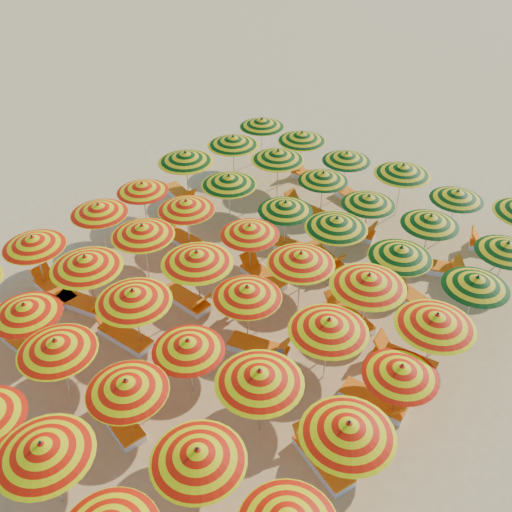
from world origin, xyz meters
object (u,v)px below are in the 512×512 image
(umbrella_45, at_px, (403,170))
(lounger_20, at_px, (305,209))
(beachgoer_b, at_px, (279,369))
(umbrella_33, at_px, (337,223))
(lounger_9, at_px, (186,300))
(lounger_18, at_px, (323,257))
(umbrella_31, at_px, (229,180))
(umbrella_38, at_px, (323,177))
(umbrella_14, at_px, (133,296))
(umbrella_29, at_px, (436,320))
(umbrella_3, at_px, (43,449))
(umbrella_42, at_px, (262,123))
(umbrella_43, at_px, (302,137))
(lounger_14, at_px, (348,316))
(umbrella_8, at_px, (56,346))
(umbrella_19, at_px, (142,230))
(umbrella_13, at_px, (86,262))
(umbrella_39, at_px, (369,200))
(umbrella_16, at_px, (259,376))
(lounger_5, at_px, (55,290))
(umbrella_46, at_px, (457,195))
(umbrella_25, at_px, (186,205))
(umbrella_26, at_px, (250,230))
(umbrella_41, at_px, (507,247))
(umbrella_15, at_px, (188,345))
(lounger_16, at_px, (180,194))
(umbrella_12, at_px, (33,242))
(umbrella_35, at_px, (477,282))
(lounger_7, at_px, (124,336))
(lounger_19, at_px, (411,297))
(umbrella_18, at_px, (99,209))
(lounger_4, at_px, (118,419))
(umbrella_30, at_px, (186,157))
(lounger_10, at_px, (260,348))
(umbrella_32, at_px, (286,206))
(umbrella_28, at_px, (369,280))
(umbrella_17, at_px, (348,429))
(umbrella_21, at_px, (247,292))
(umbrella_20, at_px, (197,257))
(umbrella_34, at_px, (401,252))
(lounger_6, at_px, (83,303))
(lounger_3, at_px, (26,345))
(umbrella_10, at_px, (198,455))
(lounger_26, at_px, (493,247))
(lounger_25, at_px, (355,198))
(umbrella_23, at_px, (401,371))
(lounger_11, at_px, (375,401))
(lounger_24, at_px, (311,176))
(umbrella_22, at_px, (329,325))
(umbrella_27, at_px, (301,258))
(umbrella_37, at_px, (278,155))

(umbrella_45, distance_m, lounger_20, 3.89)
(beachgoer_b, bearing_deg, lounger_20, -35.38)
(umbrella_33, height_order, lounger_9, umbrella_33)
(umbrella_33, xyz_separation_m, lounger_18, (-0.50, 0.21, -1.72))
(umbrella_31, distance_m, umbrella_38, 3.44)
(umbrella_14, distance_m, umbrella_29, 7.82)
(umbrella_3, xyz_separation_m, umbrella_42, (-6.65, 15.23, -0.12))
(umbrella_43, bearing_deg, lounger_14, -44.97)
(umbrella_8, height_order, umbrella_38, umbrella_8)
(lounger_20, bearing_deg, umbrella_19, 78.55)
(umbrella_13, height_order, umbrella_39, umbrella_13)
(umbrella_16, height_order, lounger_5, umbrella_16)
(beachgoer_b, bearing_deg, umbrella_46, -69.05)
(umbrella_25, relative_size, umbrella_26, 1.08)
(umbrella_33, bearing_deg, umbrella_29, -26.81)
(umbrella_41, bearing_deg, umbrella_31, -165.11)
(umbrella_15, xyz_separation_m, umbrella_25, (-4.51, 4.47, 0.09))
(umbrella_16, height_order, umbrella_19, umbrella_16)
(lounger_16, bearing_deg, umbrella_12, -69.10)
(umbrella_25, relative_size, umbrella_45, 0.92)
(umbrella_35, bearing_deg, lounger_7, -137.88)
(lounger_16, distance_m, lounger_19, 9.99)
(umbrella_18, height_order, lounger_4, umbrella_18)
(umbrella_30, distance_m, umbrella_41, 11.53)
(umbrella_43, height_order, lounger_10, umbrella_43)
(umbrella_32, bearing_deg, umbrella_26, -90.16)
(umbrella_28, bearing_deg, umbrella_45, 109.79)
(umbrella_25, xyz_separation_m, lounger_4, (3.79, -6.34, -1.64))
(umbrella_41, bearing_deg, umbrella_17, -91.29)
(umbrella_3, distance_m, umbrella_21, 6.37)
(umbrella_20, height_order, umbrella_34, umbrella_20)
(umbrella_18, distance_m, lounger_6, 3.27)
(umbrella_21, xyz_separation_m, lounger_3, (-4.57, -4.24, -1.63))
(umbrella_10, height_order, umbrella_26, umbrella_10)
(umbrella_33, bearing_deg, lounger_18, 157.82)
(umbrella_25, height_order, lounger_26, umbrella_25)
(umbrella_43, bearing_deg, umbrella_46, -1.69)
(umbrella_16, bearing_deg, lounger_19, 84.32)
(umbrella_46, distance_m, lounger_25, 4.16)
(umbrella_23, distance_m, umbrella_35, 4.20)
(umbrella_29, xyz_separation_m, lounger_11, (-0.46, -1.79, -1.77))
(lounger_24, bearing_deg, umbrella_28, 129.93)
(umbrella_29, xyz_separation_m, umbrella_31, (-8.82, 2.13, -0.06))
(umbrella_35, height_order, lounger_3, umbrella_35)
(umbrella_22, height_order, umbrella_27, umbrella_22)
(umbrella_31, bearing_deg, umbrella_21, -43.86)
(umbrella_45, relative_size, lounger_11, 1.51)
(umbrella_30, xyz_separation_m, lounger_25, (5.02, 4.15, -1.82))
(beachgoer_b, bearing_deg, umbrella_37, -28.43)
(umbrella_21, relative_size, lounger_7, 1.15)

